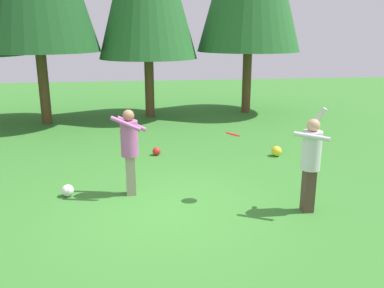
{
  "coord_description": "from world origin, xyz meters",
  "views": [
    {
      "loc": [
        -0.43,
        -6.9,
        3.17
      ],
      "look_at": [
        0.58,
        0.6,
        1.05
      ],
      "focal_mm": 37.87,
      "sensor_mm": 36.0,
      "label": 1
    }
  ],
  "objects_px": {
    "person_catcher": "(130,145)",
    "ball_yellow": "(276,151)",
    "ball_red": "(157,151)",
    "ball_white": "(68,191)",
    "frisbee": "(233,134)",
    "person_thrower": "(311,157)"
  },
  "relations": [
    {
      "from": "person_thrower",
      "to": "ball_red",
      "type": "relative_size",
      "value": 8.86
    },
    {
      "from": "person_catcher",
      "to": "frisbee",
      "type": "xyz_separation_m",
      "value": [
        1.93,
        -0.52,
        0.28
      ]
    },
    {
      "from": "person_catcher",
      "to": "ball_yellow",
      "type": "bearing_deg",
      "value": 44.32
    },
    {
      "from": "frisbee",
      "to": "ball_white",
      "type": "distance_m",
      "value": 3.44
    },
    {
      "from": "ball_white",
      "to": "person_thrower",
      "type": "bearing_deg",
      "value": -16.07
    },
    {
      "from": "frisbee",
      "to": "ball_red",
      "type": "distance_m",
      "value": 3.58
    },
    {
      "from": "person_thrower",
      "to": "ball_red",
      "type": "distance_m",
      "value": 4.67
    },
    {
      "from": "person_thrower",
      "to": "frisbee",
      "type": "relative_size",
      "value": 5.34
    },
    {
      "from": "ball_red",
      "to": "ball_white",
      "type": "xyz_separation_m",
      "value": [
        -1.88,
        -2.54,
        0.01
      ]
    },
    {
      "from": "person_catcher",
      "to": "ball_white",
      "type": "bearing_deg",
      "value": -167.08
    },
    {
      "from": "person_thrower",
      "to": "person_catcher",
      "type": "distance_m",
      "value": 3.41
    },
    {
      "from": "person_catcher",
      "to": "person_thrower",
      "type": "bearing_deg",
      "value": -5.94
    },
    {
      "from": "person_catcher",
      "to": "frisbee",
      "type": "distance_m",
      "value": 2.02
    },
    {
      "from": "person_thrower",
      "to": "person_catcher",
      "type": "xyz_separation_m",
      "value": [
        -3.18,
        1.23,
        0.0
      ]
    },
    {
      "from": "frisbee",
      "to": "person_catcher",
      "type": "bearing_deg",
      "value": 164.83
    },
    {
      "from": "person_catcher",
      "to": "frisbee",
      "type": "relative_size",
      "value": 4.86
    },
    {
      "from": "frisbee",
      "to": "ball_white",
      "type": "height_order",
      "value": "frisbee"
    },
    {
      "from": "ball_white",
      "to": "frisbee",
      "type": "bearing_deg",
      "value": -10.2
    },
    {
      "from": "person_thrower",
      "to": "ball_white",
      "type": "height_order",
      "value": "person_thrower"
    },
    {
      "from": "ball_red",
      "to": "ball_white",
      "type": "bearing_deg",
      "value": -126.62
    },
    {
      "from": "person_thrower",
      "to": "ball_yellow",
      "type": "height_order",
      "value": "person_thrower"
    },
    {
      "from": "person_thrower",
      "to": "ball_yellow",
      "type": "relative_size",
      "value": 7.06
    }
  ]
}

